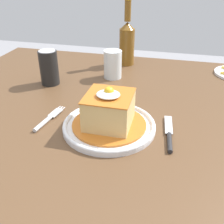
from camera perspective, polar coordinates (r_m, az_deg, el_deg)
dining_table at (r=0.84m, az=0.78°, el=-5.71°), size 1.29×1.08×0.72m
main_plate at (r=0.72m, az=-0.38°, el=-2.91°), size 0.25×0.25×0.02m
sandwich_meal at (r=0.70m, az=-0.40°, el=0.09°), size 0.20×0.20×0.11m
fork at (r=0.77m, az=-13.70°, el=-1.65°), size 0.04×0.14×0.01m
knife at (r=0.70m, az=12.13°, el=-5.26°), size 0.03×0.17×0.01m
soda_can at (r=0.99m, az=-13.31°, el=9.21°), size 0.07×0.07×0.12m
beer_bottle_amber at (r=1.15m, az=3.21°, el=14.87°), size 0.06×0.06×0.27m
drinking_glass at (r=1.03m, az=0.16°, el=9.77°), size 0.07×0.07×0.10m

